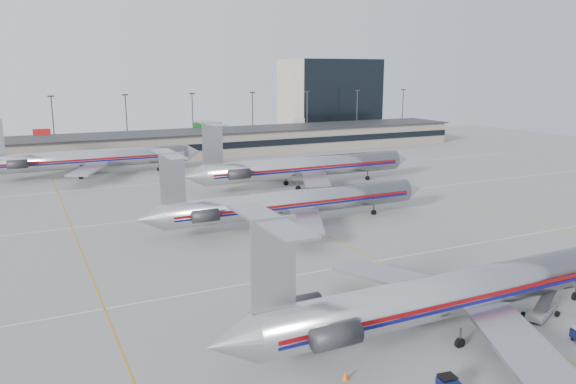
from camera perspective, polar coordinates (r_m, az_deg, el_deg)
ground at (r=58.09m, az=14.69°, el=-9.74°), size 260.00×260.00×0.00m
apron_markings at (r=65.43m, az=8.97°, el=-6.94°), size 160.00×0.15×0.02m
terminal at (r=144.09m, az=-11.43°, el=4.76°), size 162.00×17.00×6.25m
light_mast_row at (r=157.08m, az=-12.83°, el=7.29°), size 163.60×0.40×15.28m
distant_building at (r=194.97m, az=4.21°, el=9.62°), size 30.00×20.00×25.00m
jet_foreground at (r=49.25m, az=17.12°, el=-9.64°), size 45.45×26.76×11.90m
jet_second_row at (r=78.14m, az=0.24°, el=-1.08°), size 43.95×25.88×11.50m
jet_third_row at (r=104.68m, az=1.45°, el=2.56°), size 47.00×28.91×12.85m
jet_back_row at (r=122.16m, az=-19.56°, el=3.21°), size 45.78×28.16×12.52m
tug_center at (r=47.55m, az=21.79°, el=-14.30°), size 2.28×1.35×1.75m
belt_loader at (r=55.30m, az=24.34°, el=-10.88°), size 4.77×2.87×2.45m
cone_left at (r=41.76m, az=5.84°, el=-18.05°), size 0.49×0.49×0.66m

